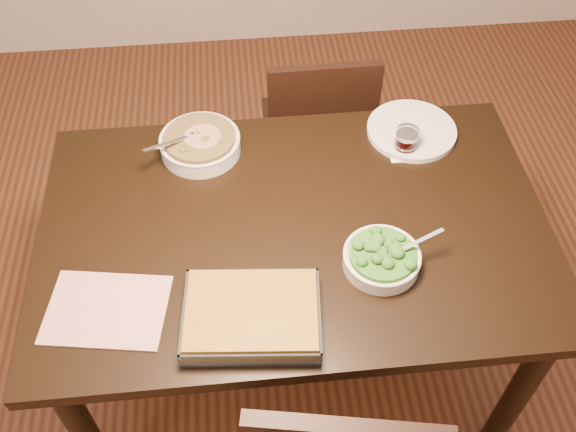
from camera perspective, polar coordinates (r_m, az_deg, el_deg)
The scene contains 10 objects.
ground at distance 2.39m, azimuth 0.44°, elevation -12.32°, with size 4.00×4.00×0.00m, color #452013.
table at distance 1.84m, azimuth 0.56°, elevation -2.66°, with size 1.40×0.90×0.75m.
magazine_a at distance 1.66m, azimuth -15.80°, elevation -8.00°, with size 0.29×0.21×0.01m, color #9F2D32.
coaster at distance 1.99m, azimuth 10.28°, elevation 5.74°, with size 0.10×0.10×0.00m, color white.
stew_bowl at distance 1.95m, azimuth -7.83°, elevation 6.45°, with size 0.24×0.24×0.09m.
broccoli_bowl at distance 1.67m, azimuth 8.34°, elevation -3.71°, with size 0.23×0.20×0.08m.
baking_dish at distance 1.56m, azimuth -3.23°, elevation -8.80°, with size 0.35×0.27×0.06m.
wine_tumbler at distance 1.96m, azimuth 10.46°, elevation 6.64°, with size 0.07×0.07×0.08m.
dinner_plate at distance 2.05m, azimuth 10.92°, elevation 7.48°, with size 0.28×0.28×0.02m, color white.
chair_far at distance 2.47m, azimuth 2.66°, elevation 7.72°, with size 0.39×0.39×0.83m.
Camera 1 is at (-0.13, -1.12, 2.11)m, focal length 40.00 mm.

